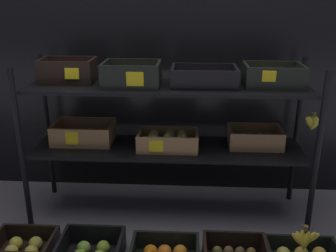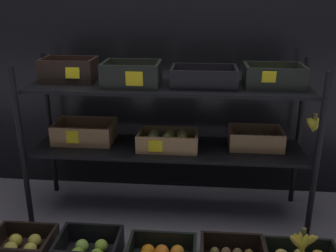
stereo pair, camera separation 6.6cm
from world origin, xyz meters
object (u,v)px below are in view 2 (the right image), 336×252
at_px(crate_ground_apple_gold, 23,246).
at_px(crate_ground_apple_green, 89,250).
at_px(display_rack, 168,113).
at_px(banana_bunch_loose, 303,242).

height_order(crate_ground_apple_gold, crate_ground_apple_green, crate_ground_apple_green).
height_order(display_rack, crate_ground_apple_gold, display_rack).
bearing_deg(display_rack, crate_ground_apple_green, -126.75).
relative_size(crate_ground_apple_green, banana_bunch_loose, 2.01).
bearing_deg(crate_ground_apple_gold, crate_ground_apple_green, -2.45).
distance_m(display_rack, banana_bunch_loose, 1.00).
bearing_deg(crate_ground_apple_green, crate_ground_apple_gold, 177.55).
bearing_deg(crate_ground_apple_green, display_rack, 53.25).
xyz_separation_m(display_rack, crate_ground_apple_green, (-0.37, -0.50, -0.61)).
bearing_deg(crate_ground_apple_gold, display_rack, 33.02).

